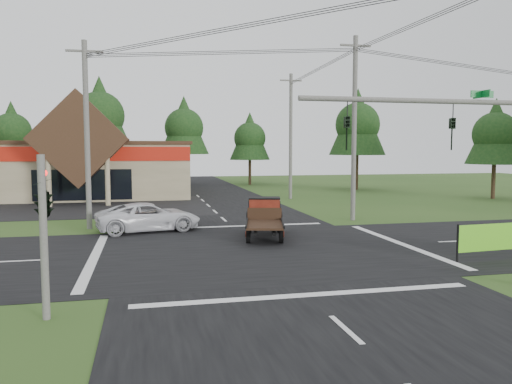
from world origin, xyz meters
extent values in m
plane|color=#2D4C1B|center=(0.00, 0.00, 0.00)|extent=(120.00, 120.00, 0.00)
cube|color=black|center=(0.00, 0.00, 0.01)|extent=(12.00, 120.00, 0.02)
cube|color=black|center=(0.00, 0.00, 0.01)|extent=(120.00, 12.00, 0.02)
cube|color=black|center=(-14.00, 19.00, 0.01)|extent=(28.00, 14.00, 0.02)
cube|color=gray|center=(-16.00, 30.00, 2.50)|extent=(30.00, 15.00, 5.00)
cube|color=#3D2918|center=(-16.00, 30.00, 5.05)|extent=(30.40, 15.40, 0.30)
cube|color=maroon|center=(-16.00, 22.45, 4.10)|extent=(30.00, 0.12, 1.20)
cube|color=#3D2918|center=(-10.00, 21.50, 5.30)|extent=(7.78, 4.00, 7.78)
cylinder|color=gray|center=(-12.20, 19.80, 2.00)|extent=(0.40, 0.40, 4.00)
cylinder|color=gray|center=(-7.80, 19.80, 2.00)|extent=(0.40, 0.40, 4.00)
cube|color=black|center=(-10.00, 22.48, 1.50)|extent=(8.00, 0.08, 2.60)
cylinder|color=#595651|center=(3.50, -7.50, 6.00)|extent=(8.00, 0.16, 0.16)
imported|color=black|center=(4.50, -7.50, 5.00)|extent=(0.16, 0.20, 1.00)
imported|color=black|center=(1.00, -7.50, 5.00)|extent=(0.16, 0.20, 1.00)
cube|color=#0C6626|center=(5.50, -7.50, 6.25)|extent=(0.80, 0.04, 0.22)
cylinder|color=#595651|center=(-7.50, -7.50, 2.20)|extent=(0.20, 0.20, 4.40)
imported|color=black|center=(-7.50, -7.30, 3.70)|extent=(0.53, 2.48, 1.00)
sphere|color=#FF0C0C|center=(-7.50, -7.15, 3.90)|extent=(0.18, 0.18, 0.18)
cylinder|color=#595651|center=(-8.00, 8.00, 5.25)|extent=(0.30, 0.30, 10.50)
cube|color=#595651|center=(-8.00, 8.00, 9.90)|extent=(2.00, 0.12, 0.12)
cylinder|color=#595651|center=(8.00, 8.00, 5.75)|extent=(0.30, 0.30, 11.50)
cube|color=#595651|center=(8.00, 8.00, 10.90)|extent=(2.00, 0.12, 0.12)
cylinder|color=#595651|center=(8.00, 22.00, 5.60)|extent=(0.30, 0.30, 11.20)
cube|color=#595651|center=(8.00, 22.00, 10.60)|extent=(2.00, 0.12, 0.12)
cylinder|color=#332316|center=(-20.00, 42.00, 1.75)|extent=(0.36, 0.36, 3.50)
cone|color=black|center=(-20.00, 42.00, 6.80)|extent=(5.60, 5.60, 6.60)
sphere|color=black|center=(-20.00, 42.00, 6.50)|extent=(4.40, 4.40, 4.40)
cylinder|color=#332316|center=(-10.00, 41.00, 2.27)|extent=(0.36, 0.36, 4.55)
cone|color=black|center=(-10.00, 41.00, 8.84)|extent=(7.28, 7.28, 8.58)
sphere|color=black|center=(-10.00, 41.00, 8.45)|extent=(5.72, 5.72, 5.72)
cylinder|color=#332316|center=(0.00, 42.00, 1.92)|extent=(0.36, 0.36, 3.85)
cone|color=black|center=(0.00, 42.00, 7.48)|extent=(6.16, 6.16, 7.26)
sphere|color=black|center=(0.00, 42.00, 7.15)|extent=(4.84, 4.84, 4.84)
cylinder|color=#332316|center=(8.00, 40.00, 1.57)|extent=(0.36, 0.36, 3.15)
cone|color=black|center=(8.00, 40.00, 6.12)|extent=(5.04, 5.04, 5.94)
sphere|color=black|center=(8.00, 40.00, 5.85)|extent=(3.96, 3.96, 3.96)
cylinder|color=#332316|center=(18.00, 30.00, 1.92)|extent=(0.36, 0.36, 3.85)
cone|color=black|center=(18.00, 30.00, 7.48)|extent=(6.16, 6.16, 7.26)
sphere|color=black|center=(18.00, 30.00, 7.15)|extent=(4.84, 4.84, 4.84)
cylinder|color=#332316|center=(26.00, 18.00, 1.57)|extent=(0.36, 0.36, 3.15)
cone|color=black|center=(26.00, 18.00, 6.12)|extent=(5.04, 5.04, 5.94)
sphere|color=black|center=(26.00, 18.00, 5.85)|extent=(3.96, 3.96, 3.96)
imported|color=silver|center=(-4.72, 6.51, 0.79)|extent=(6.06, 3.70, 1.57)
camera|label=1|loc=(-4.84, -21.39, 4.55)|focal=35.00mm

